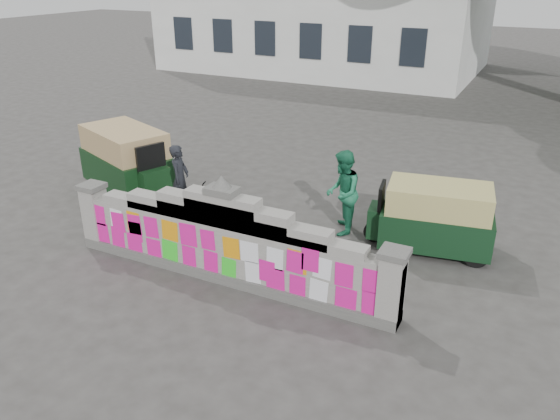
{
  "coord_description": "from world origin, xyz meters",
  "views": [
    {
      "loc": [
        4.69,
        -7.19,
        5.22
      ],
      "look_at": [
        0.6,
        1.0,
        1.1
      ],
      "focal_mm": 35.0,
      "sensor_mm": 36.0,
      "label": 1
    }
  ],
  "objects_px": {
    "cyclist_rider": "(181,190)",
    "rickshaw_right": "(434,217)",
    "cyclist_bike": "(182,203)",
    "pedestrian": "(342,193)",
    "rickshaw_left": "(128,160)"
  },
  "relations": [
    {
      "from": "cyclist_rider",
      "to": "rickshaw_left",
      "type": "xyz_separation_m",
      "value": [
        -2.28,
        0.92,
        0.06
      ]
    },
    {
      "from": "cyclist_bike",
      "to": "rickshaw_right",
      "type": "height_order",
      "value": "rickshaw_right"
    },
    {
      "from": "cyclist_bike",
      "to": "cyclist_rider",
      "type": "height_order",
      "value": "cyclist_rider"
    },
    {
      "from": "pedestrian",
      "to": "rickshaw_right",
      "type": "distance_m",
      "value": 1.9
    },
    {
      "from": "cyclist_rider",
      "to": "rickshaw_right",
      "type": "bearing_deg",
      "value": -92.85
    },
    {
      "from": "cyclist_rider",
      "to": "pedestrian",
      "type": "xyz_separation_m",
      "value": [
        3.31,
        1.1,
        0.14
      ]
    },
    {
      "from": "cyclist_rider",
      "to": "rickshaw_right",
      "type": "relative_size",
      "value": 0.6
    },
    {
      "from": "pedestrian",
      "to": "rickshaw_left",
      "type": "bearing_deg",
      "value": -104.66
    },
    {
      "from": "cyclist_bike",
      "to": "cyclist_rider",
      "type": "xyz_separation_m",
      "value": [
        0.0,
        0.0,
        0.31
      ]
    },
    {
      "from": "cyclist_rider",
      "to": "rickshaw_left",
      "type": "distance_m",
      "value": 2.46
    },
    {
      "from": "cyclist_bike",
      "to": "pedestrian",
      "type": "xyz_separation_m",
      "value": [
        3.31,
        1.1,
        0.45
      ]
    },
    {
      "from": "cyclist_bike",
      "to": "rickshaw_right",
      "type": "relative_size",
      "value": 0.68
    },
    {
      "from": "cyclist_rider",
      "to": "rickshaw_left",
      "type": "bearing_deg",
      "value": 52.36
    },
    {
      "from": "rickshaw_right",
      "to": "pedestrian",
      "type": "bearing_deg",
      "value": -7.02
    },
    {
      "from": "pedestrian",
      "to": "rickshaw_right",
      "type": "bearing_deg",
      "value": 75.77
    }
  ]
}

